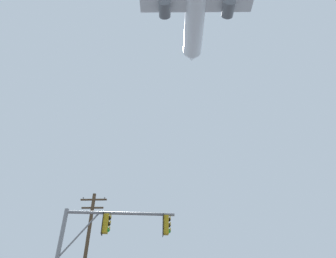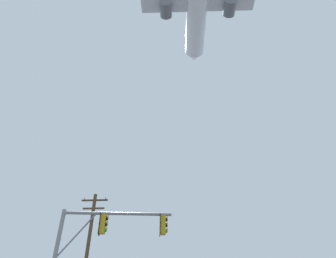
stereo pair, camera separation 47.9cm
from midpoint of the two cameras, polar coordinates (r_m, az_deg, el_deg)
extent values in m
cylinder|color=gray|center=(15.21, -8.84, -16.09)|extent=(5.31, 0.71, 0.15)
cylinder|color=gray|center=(15.21, -16.61, -19.32)|extent=(1.66, 0.25, 2.16)
cube|color=gold|center=(15.01, -0.05, -18.33)|extent=(0.29, 0.35, 0.90)
cylinder|color=gold|center=(15.15, -0.05, -16.47)|extent=(0.05, 0.05, 0.12)
cube|color=black|center=(15.00, -0.62, -18.32)|extent=(0.07, 0.46, 1.04)
sphere|color=black|center=(15.09, 0.52, -17.35)|extent=(0.20, 0.20, 0.20)
cylinder|color=gold|center=(15.11, 0.78, -17.13)|extent=(0.06, 0.21, 0.21)
sphere|color=black|center=(15.01, 0.53, -18.37)|extent=(0.20, 0.20, 0.20)
cylinder|color=gold|center=(15.03, 0.79, -18.15)|extent=(0.06, 0.21, 0.21)
sphere|color=green|center=(14.94, 0.53, -19.41)|extent=(0.20, 0.20, 0.20)
cylinder|color=gold|center=(14.96, 0.80, -19.19)|extent=(0.06, 0.21, 0.21)
cube|color=gold|center=(15.14, -11.75, -17.80)|extent=(0.29, 0.35, 0.90)
cylinder|color=gold|center=(15.28, -11.52, -15.97)|extent=(0.05, 0.05, 0.12)
cube|color=black|center=(15.16, -12.30, -17.76)|extent=(0.07, 0.46, 1.04)
sphere|color=black|center=(15.19, -11.07, -16.87)|extent=(0.20, 0.20, 0.20)
cylinder|color=gold|center=(15.20, -10.79, -16.67)|extent=(0.06, 0.21, 0.21)
sphere|color=black|center=(15.12, -11.19, -17.88)|extent=(0.20, 0.20, 0.20)
cylinder|color=gold|center=(15.12, -10.90, -17.68)|extent=(0.06, 0.21, 0.21)
sphere|color=green|center=(15.04, -11.31, -18.90)|extent=(0.20, 0.20, 0.20)
cylinder|color=gold|center=(15.05, -11.02, -18.70)|extent=(0.06, 0.21, 0.21)
cube|color=brown|center=(25.85, -13.65, -13.43)|extent=(2.20, 0.12, 0.12)
cube|color=brown|center=(25.62, -13.86, -14.89)|extent=(1.80, 0.12, 0.12)
cylinder|color=gray|center=(26.15, -15.56, -13.10)|extent=(0.10, 0.10, 0.18)
cylinder|color=gray|center=(25.66, -11.63, -13.25)|extent=(0.10, 0.10, 0.18)
cylinder|color=white|center=(57.72, 5.98, 22.94)|extent=(4.25, 21.42, 3.79)
cone|color=white|center=(64.92, 5.35, 14.13)|extent=(3.66, 2.69, 3.60)
cube|color=silver|center=(56.92, 6.05, 23.13)|extent=(20.21, 3.04, 0.43)
cylinder|color=#595B60|center=(55.79, -0.14, 22.47)|extent=(2.19, 2.89, 2.13)
cylinder|color=#595B60|center=(56.72, 12.28, 22.28)|extent=(2.19, 2.89, 2.13)
camera|label=1|loc=(0.24, -89.46, -0.37)|focal=31.07mm
camera|label=2|loc=(0.24, 90.54, 0.37)|focal=31.07mm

